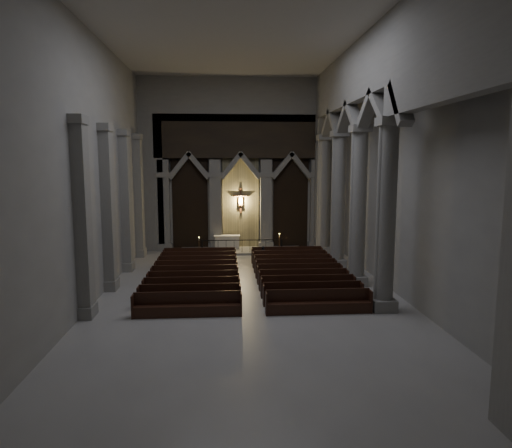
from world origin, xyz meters
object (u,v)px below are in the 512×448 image
Objects in this scene: altar_rail at (242,245)px; candle_stand_right at (279,249)px; candle_stand_left at (199,251)px; altar at (227,242)px; pews at (248,278)px; worshipper at (263,255)px.

altar_rail is 3.67× the size of candle_stand_right.
candle_stand_right reaches higher than candle_stand_left.
altar reaches higher than altar_rail.
altar is at bearing 151.32° from candle_stand_right.
candle_stand_right reaches higher than pews.
altar is 4.86m from worshipper.
candle_stand_left reaches higher than altar_rail.
altar_rail is 4.26× the size of candle_stand_left.
worshipper is at bearing -31.70° from candle_stand_left.
worshipper is (2.22, -4.32, -0.09)m from altar.
candle_stand_left reaches higher than pews.
altar is 1.93m from altar_rail.
altar is at bearing 43.64° from candle_stand_left.
altar_rail is 2.52m from candle_stand_right.
candle_stand_right is at bearing -5.95° from altar_rail.
altar_rail is 2.90m from candle_stand_left.
altar is 0.18× the size of pews.
altar_rail is 5.09× the size of worshipper.
altar_rail reaches higher than worshipper.
altar reaches higher than worshipper.
pews is at bearing -112.47° from worshipper.
candle_stand_right reaches higher than altar_rail.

